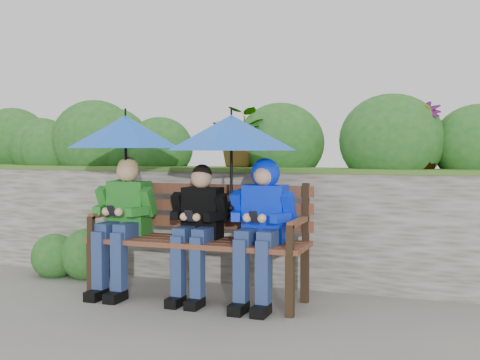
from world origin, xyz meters
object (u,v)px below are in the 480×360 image
(boy_left, at_px, (123,217))
(umbrella_left, at_px, (126,132))
(park_bench, at_px, (201,232))
(umbrella_right, at_px, (231,133))
(boy_middle, at_px, (198,223))
(boy_right, at_px, (262,218))

(boy_left, distance_m, umbrella_left, 0.70)
(park_bench, relative_size, umbrella_right, 1.71)
(umbrella_left, height_order, umbrella_right, umbrella_left)
(park_bench, distance_m, umbrella_right, 0.85)
(boy_middle, relative_size, boy_right, 0.96)
(boy_right, relative_size, umbrella_left, 1.19)
(boy_left, xyz_separation_m, boy_middle, (0.67, 0.01, -0.02))
(umbrella_left, bearing_deg, umbrella_right, -1.87)
(boy_right, distance_m, umbrella_right, 0.69)
(boy_middle, height_order, umbrella_right, umbrella_right)
(umbrella_right, bearing_deg, boy_right, 1.16)
(boy_right, distance_m, umbrella_left, 1.36)
(park_bench, relative_size, umbrella_left, 1.86)
(boy_middle, bearing_deg, boy_left, -179.52)
(boy_middle, bearing_deg, umbrella_left, 177.12)
(boy_left, bearing_deg, boy_middle, 0.48)
(park_bench, bearing_deg, boy_left, -172.90)
(boy_right, bearing_deg, boy_left, -179.37)
(umbrella_right, bearing_deg, boy_middle, -179.47)
(boy_middle, relative_size, umbrella_left, 1.13)
(boy_middle, distance_m, umbrella_left, 0.98)
(umbrella_left, bearing_deg, park_bench, 3.80)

